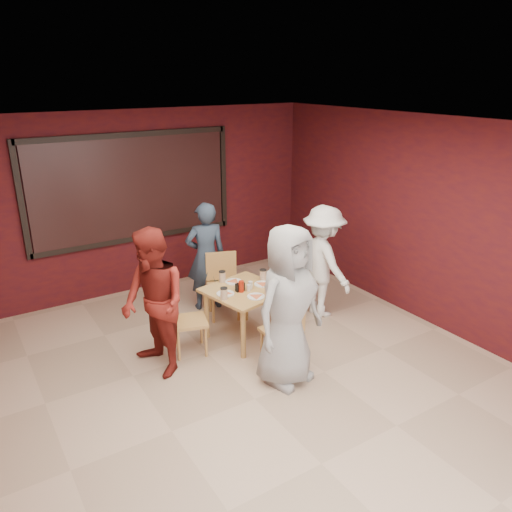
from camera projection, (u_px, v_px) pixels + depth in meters
floor at (255, 399)px, 5.35m from camera, size 7.00×7.00×0.00m
window_blinds at (133, 188)px, 7.51m from camera, size 3.00×0.02×1.50m
dining_table at (244, 295)px, 6.38m from camera, size 1.04×1.04×0.85m
chair_front at (285, 329)px, 5.82m from camera, size 0.41×0.41×0.84m
chair_back at (223, 281)px, 7.07m from camera, size 0.56×0.56×0.91m
chair_left at (183, 318)px, 6.08m from camera, size 0.51×0.51×0.85m
chair_right at (291, 291)px, 6.93m from camera, size 0.46×0.46×0.77m
diner_front at (288, 306)px, 5.39m from camera, size 1.00×0.77×1.83m
diner_back at (206, 256)px, 7.19m from camera, size 0.66×0.51×1.60m
diner_left at (154, 303)px, 5.58m from camera, size 0.75×0.91×1.73m
diner_right at (323, 262)px, 6.98m from camera, size 0.61×1.05×1.61m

